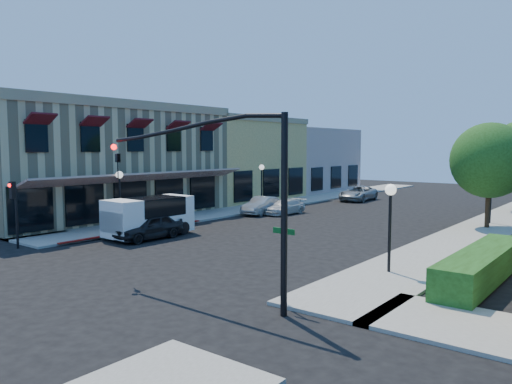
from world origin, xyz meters
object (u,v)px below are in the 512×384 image
Objects in this scene: secondary_signal at (14,202)px; white_van at (148,214)px; lamppost_left_far at (262,175)px; parked_car_c at (285,207)px; street_tree_a at (490,160)px; lamppost_right_far at (491,182)px; lamppost_left_near at (120,185)px; parked_car_b at (262,205)px; signal_mast_arm at (229,176)px; street_name_sign at (284,253)px; parked_car_d at (358,193)px; lamppost_right_near at (390,205)px; parked_car_a at (149,227)px.

secondary_signal is 6.79m from white_van.
lamppost_left_far is 4.74m from parked_car_c.
lamppost_right_far is at bearing 98.53° from street_tree_a.
lamppost_left_near is 11.43m from parked_car_b.
lamppost_right_far reaches higher than parked_car_b.
secondary_signal is 0.93× the size of lamppost_left_near.
signal_mast_arm is 13.18m from white_van.
lamppost_left_far reaches higher than street_name_sign.
lamppost_right_far is 15.66m from parked_car_d.
signal_mast_arm reaches higher than lamppost_left_far.
street_tree_a is 1.31× the size of parked_car_d.
lamppost_right_near is (16.50, 6.59, 0.42)m from secondary_signal.
parked_car_b is at bearing 78.19° from lamppost_left_near.
parked_car_d is (-12.30, 29.80, -1.01)m from street_name_sign.
lamppost_right_far is at bearing 43.26° from lamppost_left_near.
secondary_signal is at bearing -126.14° from lamppost_right_far.
lamppost_right_near is 18.05m from parked_car_c.
parked_car_a is at bearing -176.08° from lamppost_right_near.
signal_mast_arm reaches higher than parked_car_d.
secondary_signal reaches higher than white_van.
lamppost_left_near is at bearing 172.82° from white_van.
signal_mast_arm is 2.98m from street_name_sign.
street_tree_a is 1.82× the size of lamppost_right_near.
secondary_signal is 0.93× the size of lamppost_right_far.
parked_car_a is (3.70, -14.91, -2.05)m from lamppost_left_far.
white_van is (-14.27, -14.38, -2.93)m from street_tree_a.
street_name_sign reaches higher than parked_car_b.
street_name_sign reaches higher than parked_car_c.
lamppost_left_far is 17.12m from lamppost_right_far.
parked_car_d reaches higher than parked_car_c.
street_tree_a is 22.30m from lamppost_left_near.
lamppost_right_near is (1.00, 5.80, 1.04)m from street_name_sign.
lamppost_left_near is 4.33m from parked_car_a.
street_name_sign is at bearing -71.78° from parked_car_d.
lamppost_left_far is 0.95× the size of parked_car_c.
parked_car_a is at bearing -76.06° from lamppost_left_far.
white_van reaches higher than parked_car_b.
secondary_signal is 6.63m from lamppost_left_near.
signal_mast_arm is at bearing -61.83° from parked_car_b.
street_tree_a reaches higher than secondary_signal.
street_tree_a reaches higher than street_name_sign.
parked_car_b is at bearing 129.20° from street_name_sign.
street_name_sign is 0.67× the size of parked_car_c.
lamppost_right_near is 27.52m from parked_car_d.
lamppost_left_near and lamppost_right_near have the same top height.
street_name_sign is 21.67m from parked_car_c.
signal_mast_arm is 2.24× the size of lamppost_left_far.
lamppost_left_far is (0.00, 14.00, 0.00)m from lamppost_left_near.
street_tree_a is 2.59× the size of street_name_sign.
street_tree_a is at bearing 81.83° from signal_mast_arm.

